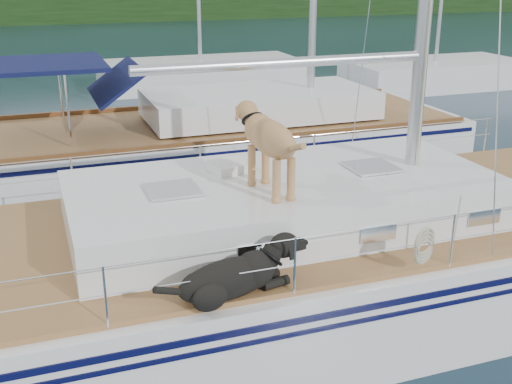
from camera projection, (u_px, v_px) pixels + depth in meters
name	position (u px, v px, depth m)	size (l,w,h in m)	color
ground	(224.00, 319.00, 8.19)	(120.00, 120.00, 0.00)	black
shore_bank	(47.00, 14.00, 48.93)	(92.00, 1.00, 1.20)	#595147
main_sailboat	(231.00, 271.00, 7.98)	(12.00, 3.86, 14.01)	silver
neighbor_sailboat	(211.00, 145.00, 13.66)	(11.00, 3.50, 13.30)	silver
bg_boat_center	(201.00, 74.00, 23.49)	(7.20, 3.00, 11.65)	silver
bg_boat_east	(434.00, 74.00, 23.36)	(6.40, 3.00, 11.65)	silver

